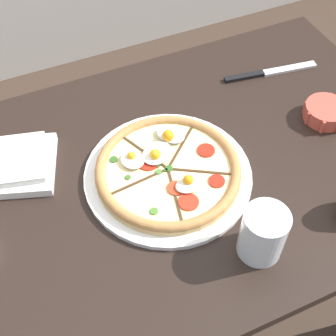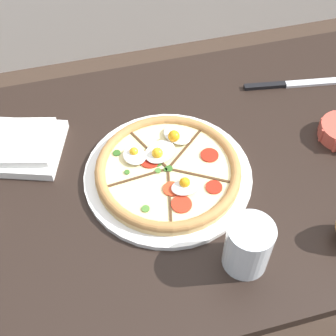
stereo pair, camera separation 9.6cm
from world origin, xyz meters
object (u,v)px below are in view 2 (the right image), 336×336
at_px(napkin_folded, 18,145).
at_px(water_glass, 247,248).
at_px(dining_table, 164,206).
at_px(knife_main, 292,84).
at_px(pizza, 168,171).

distance_m(napkin_folded, water_glass, 0.54).
relative_size(dining_table, napkin_folded, 5.29).
bearing_deg(knife_main, dining_table, -145.06).
bearing_deg(knife_main, water_glass, -115.49).
bearing_deg(napkin_folded, water_glass, -44.82).
bearing_deg(dining_table, pizza, -60.42).
xyz_separation_m(napkin_folded, water_glass, (0.38, -0.38, 0.03)).
height_order(pizza, napkin_folded, pizza).
xyz_separation_m(pizza, knife_main, (0.37, 0.20, -0.01)).
distance_m(dining_table, napkin_folded, 0.35).
relative_size(dining_table, water_glass, 11.04).
bearing_deg(water_glass, pizza, 110.76).
xyz_separation_m(dining_table, knife_main, (0.38, 0.19, 0.13)).
xyz_separation_m(pizza, water_glass, (0.09, -0.23, 0.03)).
distance_m(napkin_folded, knife_main, 0.67).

